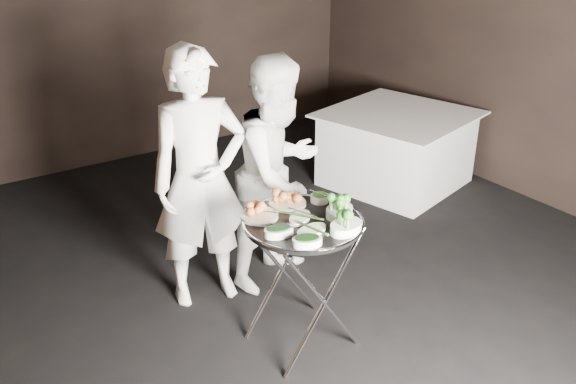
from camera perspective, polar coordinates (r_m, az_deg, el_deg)
floor at (r=3.86m, az=0.02°, el=-14.18°), size 6.00×7.00×0.05m
wall_back at (r=6.29m, az=-19.07°, el=15.38°), size 6.00×0.05×3.00m
tray_stand at (r=3.59m, az=1.36°, el=-7.97°), size 0.56×0.47×0.82m
serving_tray at (r=3.41m, az=1.42°, el=-2.84°), size 0.68×0.68×0.04m
potato_plate_a at (r=3.42m, az=-2.71°, el=-1.89°), size 0.21×0.21×0.08m
potato_plate_b at (r=3.57m, az=-0.05°, el=-0.70°), size 0.22×0.22×0.08m
greens_bowl at (r=3.61m, az=2.99°, el=-0.48°), size 0.11×0.11×0.06m
asparagus_plate_a at (r=3.41m, az=1.12°, el=-2.33°), size 0.21×0.19×0.04m
asparagus_plate_b at (r=3.28m, az=2.22°, el=-3.52°), size 0.22×0.15×0.04m
spinach_bowl_a at (r=3.24m, az=-0.87°, el=-3.61°), size 0.18×0.14×0.07m
spinach_bowl_b at (r=3.15m, az=1.81°, el=-4.54°), size 0.18×0.16×0.06m
broccoli_bowl_a at (r=3.46m, az=4.82°, el=-1.68°), size 0.22×0.19×0.08m
broccoli_bowl_b at (r=3.29m, az=5.45°, el=-3.13°), size 0.22×0.18×0.08m
serving_utensils at (r=3.44m, az=1.00°, el=-1.45°), size 0.58×0.43×0.01m
waiter_left at (r=3.89m, az=-8.23°, el=1.12°), size 0.69×0.52×1.71m
waiter_right at (r=4.10m, az=-0.76°, el=1.85°), size 0.93×0.82×1.60m
dining_table at (r=5.86m, az=10.09°, el=4.03°), size 1.23×1.23×0.70m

